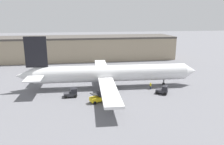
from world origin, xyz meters
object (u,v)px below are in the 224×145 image
Objects in this scene: ground_crew_worker at (151,86)px; pushback_tug at (72,93)px; baggage_tug at (163,90)px; airplane at (108,73)px; belt_loader_truck at (99,97)px.

pushback_tug is (-18.76, -2.09, -0.05)m from ground_crew_worker.
airplane is at bearing -177.51° from baggage_tug.
belt_loader_truck is at bearing 73.13° from ground_crew_worker.
belt_loader_truck reaches higher than baggage_tug.
baggage_tug is at bearing -12.83° from belt_loader_truck.
belt_loader_truck is at bearing -37.96° from pushback_tug.
pushback_tug is at bearing -146.22° from airplane.
airplane reaches higher than pushback_tug.
airplane is 13.74m from baggage_tug.
airplane is 25.67× the size of ground_crew_worker.
ground_crew_worker is (9.99, -3.23, -2.60)m from airplane.
airplane reaches higher than belt_loader_truck.
airplane is 15.04× the size of pushback_tug.
baggage_tug reaches higher than ground_crew_worker.
ground_crew_worker is 3.90m from baggage_tug.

